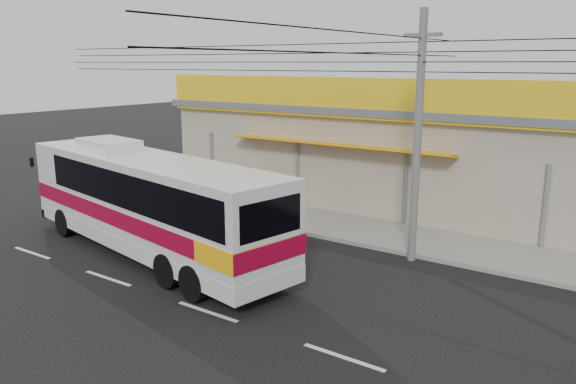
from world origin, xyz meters
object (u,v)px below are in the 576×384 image
at_px(coach_bus, 151,199).
at_px(motorbike_red, 128,185).
at_px(motorbike_dark, 108,180).
at_px(utility_pole, 422,55).

xyz_separation_m(coach_bus, motorbike_red, (-7.44, 5.09, -1.36)).
relative_size(coach_bus, motorbike_red, 7.10).
relative_size(motorbike_dark, utility_pole, 0.05).
bearing_deg(utility_pole, motorbike_red, 178.03).
distance_m(motorbike_red, motorbike_dark, 1.45).
bearing_deg(coach_bus, motorbike_dark, 160.85).
relative_size(coach_bus, utility_pole, 0.36).
bearing_deg(utility_pole, motorbike_dark, 178.21).
bearing_deg(motorbike_red, motorbike_dark, 99.57).
height_order(coach_bus, utility_pole, utility_pole).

